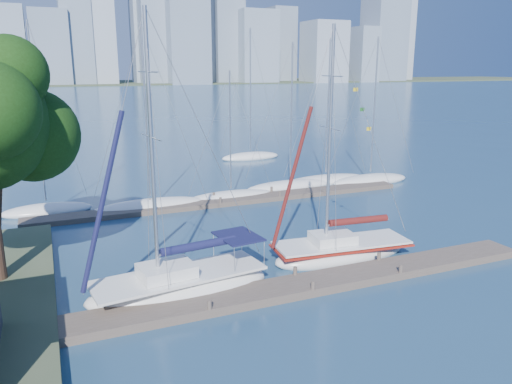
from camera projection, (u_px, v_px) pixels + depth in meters
name	position (u px, v px, depth m)	size (l,w,h in m)	color
ground	(304.00, 289.00, 23.95)	(700.00, 700.00, 0.00)	navy
near_dock	(304.00, 285.00, 23.90)	(26.00, 2.00, 0.40)	#4C4037
far_dock	(229.00, 201.00, 38.96)	(30.00, 1.80, 0.36)	#4C4037
far_shore	(60.00, 84.00, 309.88)	(800.00, 100.00, 1.50)	#38472D
sailboat_navy	(179.00, 274.00, 23.21)	(8.95, 3.88, 13.37)	white
sailboat_maroon	(341.00, 240.00, 27.66)	(8.35, 3.44, 13.03)	white
bg_boat_0	(47.00, 210.00, 36.30)	(6.64, 4.34, 13.78)	white
bg_boat_1	(151.00, 205.00, 37.45)	(8.64, 5.59, 13.59)	white
bg_boat_2	(231.00, 196.00, 40.21)	(7.60, 2.98, 10.42)	white
bg_boat_3	(290.00, 186.00, 43.72)	(8.40, 3.31, 12.67)	white
bg_boat_4	(325.00, 180.00, 45.75)	(8.55, 2.28, 13.17)	white
bg_boat_5	(370.00, 180.00, 45.79)	(8.13, 5.24, 13.27)	white
bg_boat_7	(251.00, 156.00, 57.75)	(7.32, 3.83, 14.84)	white
skyline	(98.00, 21.00, 283.06)	(503.83, 51.31, 108.14)	slate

